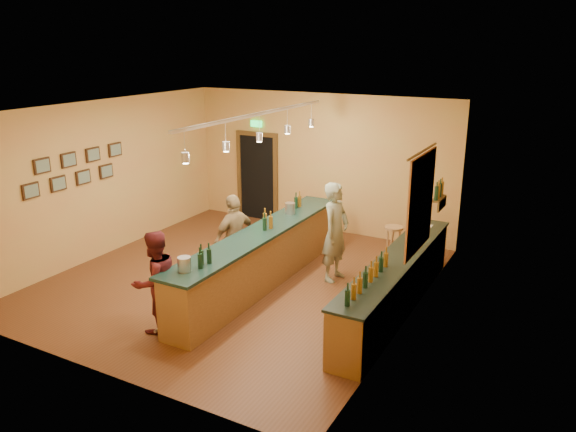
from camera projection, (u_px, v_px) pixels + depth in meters
The scene contains 17 objects.
floor at pixel (239, 280), 10.60m from camera, with size 7.00×7.00×0.00m, color #593019.
ceiling at pixel (235, 109), 9.64m from camera, with size 6.50×7.00×0.02m, color silver.
wall_back at pixel (320, 163), 13.05m from camera, with size 6.50×0.02×3.20m, color #D78C50.
wall_front at pixel (86, 263), 7.18m from camera, with size 6.50×0.02×3.20m, color #D78C50.
wall_left at pixel (106, 178), 11.60m from camera, with size 0.02×7.00×3.20m, color #D78C50.
wall_right at pixel (414, 225), 8.64m from camera, with size 0.02×7.00×3.20m, color #D78C50.
doorway at pixel (258, 175), 13.95m from camera, with size 1.15×0.09×2.48m.
tapestry at pixel (421, 203), 8.91m from camera, with size 0.03×1.40×1.60m, color maroon.
bottle_shelf at pixel (440, 192), 10.25m from camera, with size 0.17×0.55×0.54m.
picture_grid at pixel (76, 169), 10.84m from camera, with size 0.06×2.20×0.70m, color #382111, non-canonical shape.
back_counter at pixel (396, 284), 9.25m from camera, with size 0.60×4.55×1.27m.
tasting_bar at pixel (261, 254), 10.19m from camera, with size 0.73×5.10×1.38m.
pendant_track at pixel (259, 123), 9.48m from camera, with size 0.11×4.60×0.50m.
bartender at pixel (335, 232), 10.37m from camera, with size 0.68×0.45×1.87m, color gray.
customer_a at pixel (155, 282), 8.54m from camera, with size 0.79×0.61×1.62m, color #59191E.
customer_b at pixel (235, 238), 10.36m from camera, with size 0.97×0.41×1.66m, color #997A51.
bar_stool at pixel (394, 233), 11.22m from camera, with size 0.38×0.38×0.77m.
Camera 1 is at (5.46, -8.13, 4.31)m, focal length 35.00 mm.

